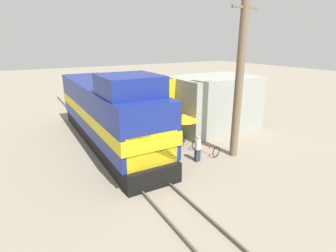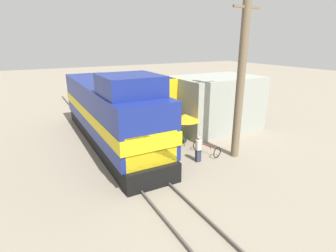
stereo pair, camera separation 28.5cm
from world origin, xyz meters
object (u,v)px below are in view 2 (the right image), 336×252
at_px(vendor_umbrella, 185,117).
at_px(billboard_sign, 171,94).
at_px(utility_pole, 241,77).
at_px(person_bystander, 198,148).
at_px(locomotive, 111,113).
at_px(bicycle, 207,148).

height_order(vendor_umbrella, billboard_sign, billboard_sign).
distance_m(utility_pole, vendor_umbrella, 4.31).
bearing_deg(person_bystander, locomotive, 124.36).
bearing_deg(utility_pole, locomotive, 137.04).
height_order(vendor_umbrella, bicycle, vendor_umbrella).
relative_size(utility_pole, billboard_sign, 2.30).
bearing_deg(locomotive, vendor_umbrella, -33.98).
xyz_separation_m(utility_pole, vendor_umbrella, (-1.83, 2.74, -2.77)).
relative_size(utility_pole, vendor_umbrella, 4.30).
bearing_deg(person_bystander, bicycle, 31.40).
height_order(billboard_sign, bicycle, billboard_sign).
xyz_separation_m(billboard_sign, bicycle, (0.21, -4.13, -2.71)).
relative_size(utility_pole, bicycle, 5.26).
relative_size(vendor_umbrella, person_bystander, 1.41).
bearing_deg(vendor_umbrella, person_bystander, -103.67).
bearing_deg(bicycle, person_bystander, -161.49).
relative_size(billboard_sign, person_bystander, 2.63).
relative_size(locomotive, bicycle, 7.85).
bearing_deg(locomotive, billboard_sign, -3.40).
bearing_deg(locomotive, person_bystander, -55.64).
relative_size(vendor_umbrella, bicycle, 1.22).
height_order(locomotive, person_bystander, locomotive).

